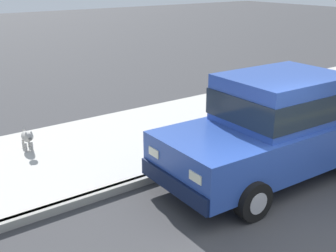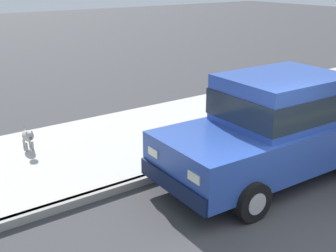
# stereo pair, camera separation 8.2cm
# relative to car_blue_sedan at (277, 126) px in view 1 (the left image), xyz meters

# --- Properties ---
(ground_plane) EXTENTS (80.00, 80.00, 0.00)m
(ground_plane) POSITION_rel_car_blue_sedan_xyz_m (2.07, -1.19, -0.98)
(ground_plane) COLOR #38383A
(curb) EXTENTS (0.16, 64.00, 0.14)m
(curb) POSITION_rel_car_blue_sedan_xyz_m (-1.13, -1.19, -0.91)
(curb) COLOR gray
(curb) RESTS_ON ground
(sidewalk) EXTENTS (3.60, 64.00, 0.14)m
(sidewalk) POSITION_rel_car_blue_sedan_xyz_m (-2.93, -1.19, -0.91)
(sidewalk) COLOR #B7B5AD
(sidewalk) RESTS_ON ground
(car_blue_sedan) EXTENTS (2.15, 4.66, 1.92)m
(car_blue_sedan) POSITION_rel_car_blue_sedan_xyz_m (0.00, 0.00, 0.00)
(car_blue_sedan) COLOR #28479E
(car_blue_sedan) RESTS_ON ground
(dog_grey) EXTENTS (0.75, 0.25, 0.49)m
(dog_grey) POSITION_rel_car_blue_sedan_xyz_m (-3.57, -3.41, -0.55)
(dog_grey) COLOR #999691
(dog_grey) RESTS_ON sidewalk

